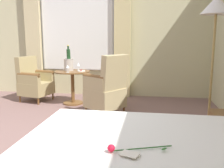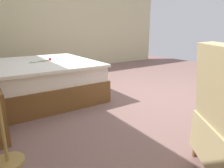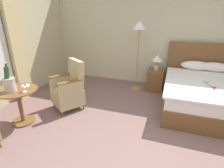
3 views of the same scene
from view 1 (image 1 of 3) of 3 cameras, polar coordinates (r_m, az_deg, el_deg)
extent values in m
cube|color=beige|center=(5.97, -7.65, 11.36)|extent=(0.12, 6.09, 2.85)
cube|color=white|center=(5.90, -7.89, 11.81)|extent=(0.02, 1.73, 1.77)
cube|color=white|center=(5.87, -7.97, 11.82)|extent=(0.02, 1.64, 1.74)
cube|color=#D1BE82|center=(5.61, 2.38, 10.32)|extent=(0.10, 0.36, 2.62)
cube|color=#CEBC8B|center=(6.20, -17.50, 9.86)|extent=(0.10, 0.36, 2.62)
cube|color=white|center=(1.60, 10.90, -16.40)|extent=(1.76, 1.91, 0.04)
cylinder|color=#2D6628|center=(1.63, 6.88, -14.38)|extent=(0.14, 0.38, 0.01)
sphere|color=red|center=(1.58, -0.19, -14.46)|extent=(0.05, 0.05, 0.05)
ellipsoid|color=#33702D|center=(1.63, 11.81, -14.30)|extent=(0.05, 0.05, 0.01)
cube|color=white|center=(1.55, 4.05, -15.64)|extent=(0.11, 0.13, 0.00)
cylinder|color=#A28346|center=(3.40, 20.80, -12.73)|extent=(0.28, 0.28, 0.03)
cylinder|color=#A28346|center=(3.19, 21.70, 0.51)|extent=(0.03, 0.03, 1.55)
cone|color=silver|center=(3.17, 22.80, 16.34)|extent=(0.36, 0.36, 0.20)
cylinder|color=brown|center=(5.19, -8.86, -4.26)|extent=(0.40, 0.40, 0.03)
cylinder|color=brown|center=(5.12, -8.95, -0.90)|extent=(0.07, 0.07, 0.65)
cylinder|color=brown|center=(5.06, -9.06, 2.83)|extent=(0.70, 0.70, 0.02)
cylinder|color=#B3AA9F|center=(5.10, -9.87, 4.31)|extent=(0.19, 0.19, 0.24)
torus|color=#B3AA9F|center=(5.09, -9.91, 5.63)|extent=(0.20, 0.20, 0.02)
cylinder|color=white|center=(5.09, -9.90, 5.40)|extent=(0.16, 0.16, 0.03)
cylinder|color=#1E4723|center=(5.11, -9.88, 6.15)|extent=(0.12, 0.08, 0.31)
cylinder|color=#193D1E|center=(5.07, -10.00, 8.20)|extent=(0.04, 0.03, 0.08)
sphere|color=gold|center=(5.07, -10.02, 8.59)|extent=(0.04, 0.04, 0.04)
cylinder|color=white|center=(4.88, -10.07, 2.66)|extent=(0.07, 0.07, 0.01)
cylinder|color=white|center=(4.87, -10.09, 3.16)|extent=(0.01, 0.01, 0.08)
cone|color=white|center=(4.86, -10.12, 3.95)|extent=(0.07, 0.07, 0.06)
cylinder|color=white|center=(5.19, -7.69, 3.18)|extent=(0.06, 0.06, 0.01)
cylinder|color=white|center=(5.18, -7.71, 3.65)|extent=(0.01, 0.01, 0.08)
cone|color=white|center=(5.17, -7.73, 4.49)|extent=(0.07, 0.07, 0.07)
cylinder|color=white|center=(4.99, -7.01, 2.96)|extent=(0.15, 0.15, 0.01)
sphere|color=maroon|center=(4.97, -7.19, 3.14)|extent=(0.02, 0.02, 0.02)
sphere|color=maroon|center=(5.00, -6.96, 3.18)|extent=(0.02, 0.02, 0.02)
cylinder|color=brown|center=(4.83, -1.54, -4.76)|extent=(0.04, 0.04, 0.10)
cylinder|color=brown|center=(4.52, -5.93, -5.89)|extent=(0.04, 0.04, 0.10)
cylinder|color=brown|center=(4.52, 2.74, -5.85)|extent=(0.04, 0.04, 0.10)
cylinder|color=brown|center=(4.18, -1.67, -7.18)|extent=(0.04, 0.04, 0.10)
cube|color=tan|center=(4.45, -1.61, -3.12)|extent=(0.78, 0.78, 0.34)
cube|color=tan|center=(4.21, 0.54, 2.61)|extent=(0.54, 0.45, 0.61)
cube|color=tan|center=(4.57, 0.27, 0.87)|extent=(0.37, 0.47, 0.23)
cylinder|color=brown|center=(4.55, 0.27, 2.26)|extent=(0.37, 0.47, 0.09)
cube|color=tan|center=(4.25, -4.05, 0.12)|extent=(0.37, 0.47, 0.23)
cylinder|color=brown|center=(4.23, -4.07, 1.62)|extent=(0.37, 0.47, 0.09)
cylinder|color=brown|center=(5.24, -16.48, -3.79)|extent=(0.04, 0.04, 0.14)
cylinder|color=brown|center=(5.61, -13.36, -2.72)|extent=(0.04, 0.04, 0.14)
cylinder|color=brown|center=(5.55, -20.29, -3.24)|extent=(0.04, 0.04, 0.14)
cylinder|color=brown|center=(5.90, -17.09, -2.27)|extent=(0.04, 0.04, 0.14)
cube|color=tan|center=(5.52, -16.91, -0.94)|extent=(0.68, 0.67, 0.26)
cube|color=tan|center=(5.61, -18.92, 3.25)|extent=(0.55, 0.26, 0.54)
cube|color=tan|center=(5.30, -18.47, 0.98)|extent=(0.21, 0.52, 0.19)
cylinder|color=brown|center=(5.29, -18.53, 1.98)|extent=(0.21, 0.52, 0.09)
cube|color=tan|center=(5.65, -15.38, 1.70)|extent=(0.21, 0.52, 0.19)
cylinder|color=brown|center=(5.64, -15.43, 2.64)|extent=(0.21, 0.52, 0.09)
camera|label=2|loc=(4.89, 18.49, 7.85)|focal=32.00mm
camera|label=3|loc=(4.35, -51.31, 14.51)|focal=28.00mm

